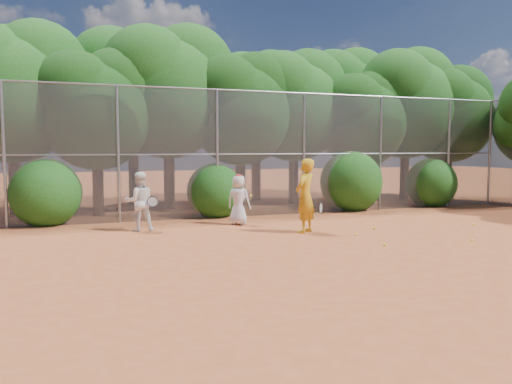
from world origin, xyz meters
name	(u,v)px	position (x,y,z in m)	size (l,w,h in m)	color
ground	(342,252)	(0.00, 0.00, 0.00)	(80.00, 80.00, 0.00)	#A54B25
fence_back	(244,152)	(-0.12, 6.00, 2.05)	(20.05, 0.09, 4.03)	gray
tree_1	(13,85)	(-6.94, 8.54, 4.16)	(4.64, 4.03, 6.35)	black
tree_2	(97,105)	(-4.45, 7.83, 3.58)	(3.99, 3.47, 5.47)	black
tree_3	(169,86)	(-1.94, 8.84, 4.40)	(4.89, 4.26, 6.70)	black
tree_4	(241,105)	(0.55, 8.24, 3.76)	(4.19, 3.64, 5.73)	black
tree_5	(295,101)	(3.06, 9.04, 4.05)	(4.51, 3.92, 6.17)	black
tree_6	(363,116)	(5.55, 8.03, 3.47)	(3.86, 3.36, 5.29)	black
tree_7	(407,98)	(8.06, 8.64, 4.28)	(4.77, 4.14, 6.53)	black
tree_8	(450,110)	(10.05, 8.34, 3.82)	(4.25, 3.70, 5.82)	black
tree_10	(133,85)	(-2.93, 11.05, 4.63)	(5.15, 4.48, 7.06)	black
tree_11	(257,101)	(2.06, 10.64, 4.16)	(4.64, 4.03, 6.35)	black
tree_12	(344,98)	(6.56, 11.24, 4.51)	(5.02, 4.37, 6.88)	black
bush_0	(46,190)	(-6.00, 6.30, 1.00)	(2.00, 2.00, 2.00)	#164A12
bush_1	(215,189)	(-1.00, 6.30, 0.90)	(1.80, 1.80, 1.80)	#164A12
bush_2	(351,179)	(4.00, 6.30, 1.10)	(2.20, 2.20, 2.20)	#164A12
bush_3	(431,181)	(7.50, 6.30, 0.95)	(1.90, 1.90, 1.90)	#164A12
player_yellow	(305,196)	(0.36, 2.49, 0.96)	(0.88, 0.80, 1.92)	#C89117
player_teen	(239,200)	(-0.83, 4.39, 0.72)	(0.82, 0.80, 1.45)	silver
player_white	(139,202)	(-3.63, 4.25, 0.78)	(0.84, 0.70, 1.56)	white
ball_0	(472,240)	(3.49, 0.00, 0.03)	(0.07, 0.07, 0.07)	yellow
ball_1	(374,228)	(2.31, 2.27, 0.03)	(0.07, 0.07, 0.07)	yellow
ball_2	(385,245)	(1.23, 0.22, 0.03)	(0.07, 0.07, 0.07)	yellow
ball_3	(474,225)	(5.31, 1.85, 0.03)	(0.07, 0.07, 0.07)	yellow
ball_4	(356,234)	(1.35, 1.62, 0.03)	(0.07, 0.07, 0.07)	yellow
ball_5	(345,215)	(2.94, 4.89, 0.03)	(0.07, 0.07, 0.07)	yellow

